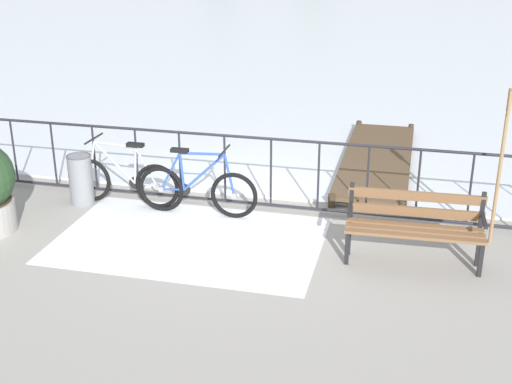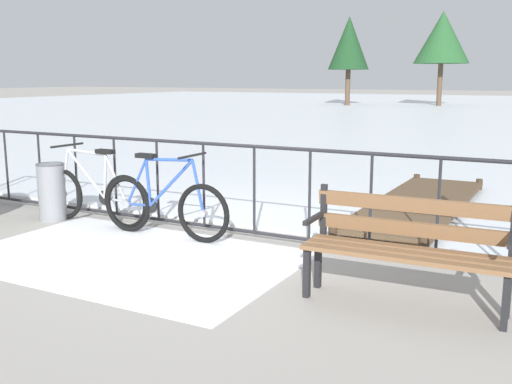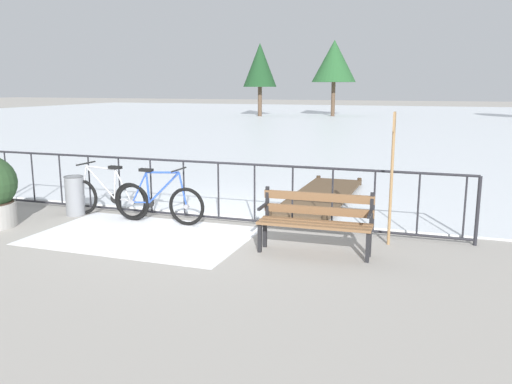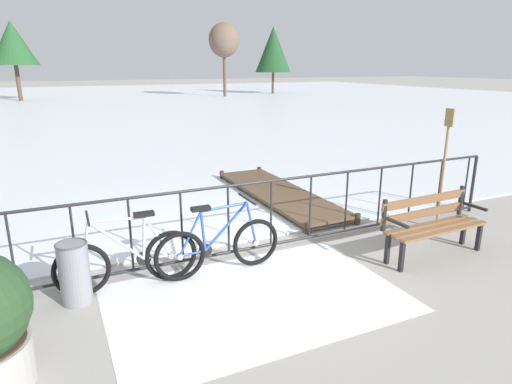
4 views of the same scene
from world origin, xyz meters
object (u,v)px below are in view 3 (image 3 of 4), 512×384
(bicycle_near_railing, at_px, (106,197))
(trash_bin, at_px, (75,195))
(park_bench, at_px, (316,218))
(bicycle_second, at_px, (159,202))
(oar_upright, at_px, (392,170))

(bicycle_near_railing, bearing_deg, trash_bin, -170.99)
(bicycle_near_railing, height_order, trash_bin, bicycle_near_railing)
(park_bench, xyz_separation_m, trash_bin, (-4.68, 0.72, -0.14))
(park_bench, bearing_deg, bicycle_near_railing, 168.66)
(trash_bin, bearing_deg, bicycle_second, 0.24)
(trash_bin, height_order, oar_upright, oar_upright)
(bicycle_second, height_order, trash_bin, bicycle_second)
(bicycle_second, relative_size, park_bench, 1.06)
(park_bench, bearing_deg, oar_upright, 37.73)
(oar_upright, bearing_deg, trash_bin, -179.81)
(bicycle_second, bearing_deg, oar_upright, 0.17)
(trash_bin, relative_size, oar_upright, 0.37)
(bicycle_near_railing, relative_size, oar_upright, 0.86)
(bicycle_second, relative_size, trash_bin, 2.34)
(park_bench, xyz_separation_m, oar_upright, (0.96, 0.74, 0.63))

